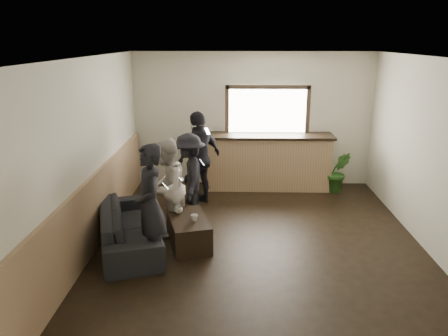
{
  "coord_description": "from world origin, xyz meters",
  "views": [
    {
      "loc": [
        -0.37,
        -6.13,
        3.05
      ],
      "look_at": [
        -0.54,
        0.4,
        1.1
      ],
      "focal_mm": 35.0,
      "sensor_mm": 36.0,
      "label": 1
    }
  ],
  "objects_px": {
    "bar_counter": "(267,158)",
    "potted_plant": "(338,172)",
    "sofa": "(129,226)",
    "cup_a": "(179,210)",
    "person_c": "(189,177)",
    "person_b": "(167,188)",
    "cup_b": "(194,218)",
    "coffee_table": "(189,231)",
    "person_a": "(150,206)",
    "person_d": "(199,158)"
  },
  "relations": [
    {
      "from": "bar_counter",
      "to": "potted_plant",
      "type": "xyz_separation_m",
      "value": [
        1.44,
        -0.25,
        -0.21
      ]
    },
    {
      "from": "sofa",
      "to": "cup_a",
      "type": "relative_size",
      "value": 16.16
    },
    {
      "from": "cup_a",
      "to": "person_c",
      "type": "relative_size",
      "value": 0.08
    },
    {
      "from": "bar_counter",
      "to": "person_b",
      "type": "distance_m",
      "value": 2.92
    },
    {
      "from": "cup_a",
      "to": "cup_b",
      "type": "height_order",
      "value": "cup_a"
    },
    {
      "from": "coffee_table",
      "to": "cup_a",
      "type": "xyz_separation_m",
      "value": [
        -0.17,
        0.19,
        0.27
      ]
    },
    {
      "from": "cup_b",
      "to": "person_a",
      "type": "bearing_deg",
      "value": -139.32
    },
    {
      "from": "coffee_table",
      "to": "bar_counter",
      "type": "bearing_deg",
      "value": 63.34
    },
    {
      "from": "coffee_table",
      "to": "person_d",
      "type": "height_order",
      "value": "person_d"
    },
    {
      "from": "bar_counter",
      "to": "person_b",
      "type": "bearing_deg",
      "value": -126.48
    },
    {
      "from": "person_a",
      "to": "person_d",
      "type": "xyz_separation_m",
      "value": [
        0.48,
        2.37,
        0.03
      ]
    },
    {
      "from": "person_c",
      "to": "cup_b",
      "type": "bearing_deg",
      "value": 0.33
    },
    {
      "from": "bar_counter",
      "to": "person_b",
      "type": "height_order",
      "value": "bar_counter"
    },
    {
      "from": "sofa",
      "to": "person_b",
      "type": "xyz_separation_m",
      "value": [
        0.53,
        0.42,
        0.48
      ]
    },
    {
      "from": "bar_counter",
      "to": "cup_b",
      "type": "height_order",
      "value": "bar_counter"
    },
    {
      "from": "sofa",
      "to": "person_b",
      "type": "height_order",
      "value": "person_b"
    },
    {
      "from": "coffee_table",
      "to": "person_a",
      "type": "relative_size",
      "value": 0.57
    },
    {
      "from": "cup_a",
      "to": "cup_b",
      "type": "relative_size",
      "value": 1.2
    },
    {
      "from": "coffee_table",
      "to": "cup_a",
      "type": "distance_m",
      "value": 0.37
    },
    {
      "from": "cup_a",
      "to": "person_a",
      "type": "relative_size",
      "value": 0.07
    },
    {
      "from": "bar_counter",
      "to": "sofa",
      "type": "height_order",
      "value": "bar_counter"
    },
    {
      "from": "coffee_table",
      "to": "potted_plant",
      "type": "height_order",
      "value": "potted_plant"
    },
    {
      "from": "person_d",
      "to": "bar_counter",
      "type": "bearing_deg",
      "value": 165.73
    },
    {
      "from": "coffee_table",
      "to": "person_d",
      "type": "relative_size",
      "value": 0.55
    },
    {
      "from": "potted_plant",
      "to": "cup_a",
      "type": "bearing_deg",
      "value": -142.63
    },
    {
      "from": "person_a",
      "to": "person_b",
      "type": "xyz_separation_m",
      "value": [
        0.08,
        0.96,
        -0.07
      ]
    },
    {
      "from": "potted_plant",
      "to": "person_b",
      "type": "height_order",
      "value": "person_b"
    },
    {
      "from": "cup_a",
      "to": "sofa",
      "type": "bearing_deg",
      "value": -162.46
    },
    {
      "from": "person_b",
      "to": "potted_plant",
      "type": "bearing_deg",
      "value": 135.17
    },
    {
      "from": "cup_b",
      "to": "person_b",
      "type": "distance_m",
      "value": 0.74
    },
    {
      "from": "cup_b",
      "to": "person_a",
      "type": "distance_m",
      "value": 0.82
    },
    {
      "from": "cup_b",
      "to": "person_a",
      "type": "relative_size",
      "value": 0.06
    },
    {
      "from": "bar_counter",
      "to": "coffee_table",
      "type": "xyz_separation_m",
      "value": [
        -1.37,
        -2.73,
        -0.42
      ]
    },
    {
      "from": "person_c",
      "to": "person_a",
      "type": "bearing_deg",
      "value": -21.39
    },
    {
      "from": "bar_counter",
      "to": "coffee_table",
      "type": "height_order",
      "value": "bar_counter"
    },
    {
      "from": "cup_b",
      "to": "person_c",
      "type": "bearing_deg",
      "value": 99.04
    },
    {
      "from": "cup_a",
      "to": "person_a",
      "type": "xyz_separation_m",
      "value": [
        -0.28,
        -0.78,
        0.37
      ]
    },
    {
      "from": "coffee_table",
      "to": "potted_plant",
      "type": "xyz_separation_m",
      "value": [
        2.81,
        2.47,
        0.21
      ]
    },
    {
      "from": "bar_counter",
      "to": "person_b",
      "type": "relative_size",
      "value": 1.72
    },
    {
      "from": "potted_plant",
      "to": "person_a",
      "type": "height_order",
      "value": "person_a"
    },
    {
      "from": "bar_counter",
      "to": "cup_a",
      "type": "distance_m",
      "value": 2.97
    },
    {
      "from": "bar_counter",
      "to": "cup_b",
      "type": "xyz_separation_m",
      "value": [
        -1.27,
        -2.84,
        -0.15
      ]
    },
    {
      "from": "cup_a",
      "to": "person_a",
      "type": "distance_m",
      "value": 0.91
    },
    {
      "from": "person_b",
      "to": "person_d",
      "type": "distance_m",
      "value": 1.46
    },
    {
      "from": "bar_counter",
      "to": "person_d",
      "type": "distance_m",
      "value": 1.66
    },
    {
      "from": "person_b",
      "to": "cup_a",
      "type": "bearing_deg",
      "value": 58.81
    },
    {
      "from": "cup_b",
      "to": "person_d",
      "type": "xyz_separation_m",
      "value": [
        -0.07,
        1.89,
        0.4
      ]
    },
    {
      "from": "person_a",
      "to": "cup_b",
      "type": "bearing_deg",
      "value": 109.96
    },
    {
      "from": "sofa",
      "to": "cup_b",
      "type": "distance_m",
      "value": 1.02
    },
    {
      "from": "sofa",
      "to": "coffee_table",
      "type": "height_order",
      "value": "sofa"
    }
  ]
}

